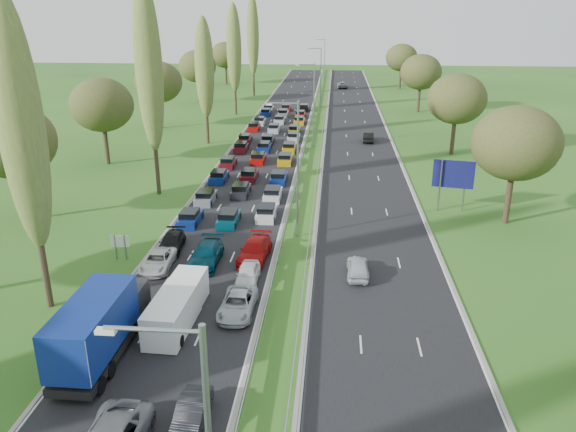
% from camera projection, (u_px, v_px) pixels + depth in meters
% --- Properties ---
extents(ground, '(260.00, 260.00, 0.00)m').
position_uv_depth(ground, '(314.00, 144.00, 84.86)').
color(ground, '#29581B').
rests_on(ground, ground).
extents(near_carriageway, '(10.50, 215.00, 0.04)m').
position_uv_depth(near_carriageway, '(271.00, 139.00, 87.72)').
color(near_carriageway, black).
rests_on(near_carriageway, ground).
extents(far_carriageway, '(10.50, 215.00, 0.04)m').
position_uv_depth(far_carriageway, '(358.00, 141.00, 86.67)').
color(far_carriageway, black).
rests_on(far_carriageway, ground).
extents(central_reservation, '(2.36, 215.00, 0.32)m').
position_uv_depth(central_reservation, '(314.00, 137.00, 87.01)').
color(central_reservation, gray).
rests_on(central_reservation, ground).
extents(lamp_columns, '(0.18, 140.18, 12.00)m').
position_uv_depth(lamp_columns, '(314.00, 106.00, 80.92)').
color(lamp_columns, gray).
rests_on(lamp_columns, ground).
extents(poplar_row, '(2.80, 127.80, 22.44)m').
position_uv_depth(poplar_row, '(185.00, 66.00, 70.75)').
color(poplar_row, '#2D2116').
rests_on(poplar_row, ground).
extents(woodland_left, '(8.00, 166.00, 11.10)m').
position_uv_depth(woodland_left, '(91.00, 109.00, 68.01)').
color(woodland_left, '#2D2116').
rests_on(woodland_left, ground).
extents(woodland_right, '(8.00, 153.00, 11.10)m').
position_uv_depth(woodland_right, '(470.00, 109.00, 68.22)').
color(woodland_right, '#2D2116').
rests_on(woodland_right, ground).
extents(traffic_queue_fill, '(9.14, 67.81, 0.80)m').
position_uv_depth(traffic_queue_fill, '(267.00, 144.00, 82.90)').
color(traffic_queue_fill, navy).
rests_on(traffic_queue_fill, ground).
extents(near_car_2, '(2.32, 4.76, 1.30)m').
position_uv_depth(near_car_2, '(158.00, 261.00, 43.69)').
color(near_car_2, silver).
rests_on(near_car_2, near_carriageway).
extents(near_car_3, '(2.22, 4.74, 1.34)m').
position_uv_depth(near_car_3, '(171.00, 243.00, 47.05)').
color(near_car_3, black).
rests_on(near_car_3, near_carriageway).
extents(near_car_7, '(2.20, 5.38, 1.56)m').
position_uv_depth(near_car_7, '(206.00, 255.00, 44.48)').
color(near_car_7, '#04374A').
rests_on(near_car_7, near_carriageway).
extents(near_car_9, '(1.40, 3.95, 1.30)m').
position_uv_depth(near_car_9, '(191.00, 414.00, 27.14)').
color(near_car_9, black).
rests_on(near_car_9, near_carriageway).
extents(near_car_10, '(2.30, 4.83, 1.33)m').
position_uv_depth(near_car_10, '(238.00, 304.00, 37.26)').
color(near_car_10, '#A9AEB3').
rests_on(near_car_10, near_carriageway).
extents(near_car_11, '(2.61, 5.50, 1.55)m').
position_uv_depth(near_car_11, '(255.00, 250.00, 45.32)').
color(near_car_11, '#9D090A').
rests_on(near_car_11, near_carriageway).
extents(near_car_12, '(1.63, 3.99, 1.35)m').
position_uv_depth(near_car_12, '(248.00, 274.00, 41.48)').
color(near_car_12, silver).
rests_on(near_car_12, near_carriageway).
extents(far_car_0, '(1.66, 4.12, 1.40)m').
position_uv_depth(far_car_0, '(358.00, 267.00, 42.51)').
color(far_car_0, '#B2B8BC').
rests_on(far_car_0, far_carriageway).
extents(far_car_1, '(1.85, 4.62, 1.49)m').
position_uv_depth(far_car_1, '(368.00, 137.00, 85.88)').
color(far_car_1, black).
rests_on(far_car_1, far_carriageway).
extents(far_car_2, '(2.59, 5.50, 1.52)m').
position_uv_depth(far_car_2, '(342.00, 85.00, 145.08)').
color(far_car_2, gray).
rests_on(far_car_2, far_carriageway).
extents(blue_lorry, '(2.65, 9.54, 4.03)m').
position_uv_depth(blue_lorry, '(101.00, 325.00, 32.14)').
color(blue_lorry, black).
rests_on(blue_lorry, near_carriageway).
extents(white_van_front, '(2.20, 5.60, 2.25)m').
position_uv_depth(white_van_front, '(173.00, 312.00, 35.35)').
color(white_van_front, white).
rests_on(white_van_front, near_carriageway).
extents(white_van_rear, '(2.12, 5.40, 2.17)m').
position_uv_depth(white_van_rear, '(184.00, 295.00, 37.52)').
color(white_van_rear, white).
rests_on(white_van_rear, near_carriageway).
extents(info_sign, '(1.50, 0.16, 2.10)m').
position_uv_depth(info_sign, '(120.00, 244.00, 45.13)').
color(info_sign, gray).
rests_on(info_sign, ground).
extents(direction_sign, '(3.94, 0.89, 5.20)m').
position_uv_depth(direction_sign, '(453.00, 176.00, 55.41)').
color(direction_sign, gray).
rests_on(direction_sign, ground).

